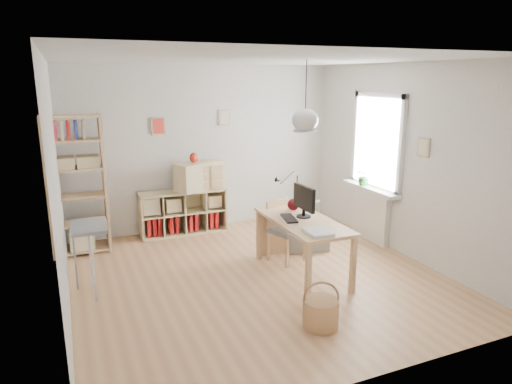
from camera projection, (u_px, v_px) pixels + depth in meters
name	position (u px, v px, depth m)	size (l,w,h in m)	color
ground	(258.00, 277.00, 5.87)	(4.50, 4.50, 0.00)	tan
room_shell	(305.00, 120.00, 5.46)	(4.50, 4.50, 4.50)	white
window_unit	(378.00, 142.00, 6.87)	(0.07, 1.16, 1.46)	white
radiator	(371.00, 215.00, 7.14)	(0.10, 0.80, 0.80)	white
windowsill	(370.00, 189.00, 7.02)	(0.22, 1.20, 0.06)	white
desk	(302.00, 227.00, 5.79)	(0.70, 1.50, 0.75)	#E3B482
cube_shelf	(182.00, 215.00, 7.48)	(1.40, 0.38, 0.72)	beige
tall_bookshelf	(76.00, 180.00, 6.44)	(0.80, 0.38, 2.00)	#E3B482
side_table	(84.00, 241.00, 5.25)	(0.40, 0.55, 0.85)	gray
chair	(284.00, 227.00, 6.33)	(0.53, 0.53, 0.84)	gray
wicker_basket	(321.00, 312.00, 4.66)	(0.37, 0.37, 0.51)	#AD804E
storage_chest	(305.00, 233.00, 6.86)	(0.75, 0.81, 0.66)	#B3B3AF
monitor	(304.00, 200.00, 5.82)	(0.19, 0.47, 0.41)	black
keyboard	(289.00, 218.00, 5.79)	(0.14, 0.39, 0.02)	black
task_lamp	(286.00, 186.00, 6.27)	(0.41, 0.15, 0.44)	black
yarn_ball	(293.00, 205.00, 6.15)	(0.16, 0.16, 0.16)	#520A12
paper_tray	(318.00, 232.00, 5.26)	(0.27, 0.33, 0.03)	white
drawer_chest	(199.00, 176.00, 7.40)	(0.78, 0.36, 0.45)	beige
red_vase	(194.00, 158.00, 7.30)	(0.13, 0.13, 0.16)	maroon
potted_plant	(364.00, 176.00, 7.10)	(0.27, 0.23, 0.30)	#225B23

